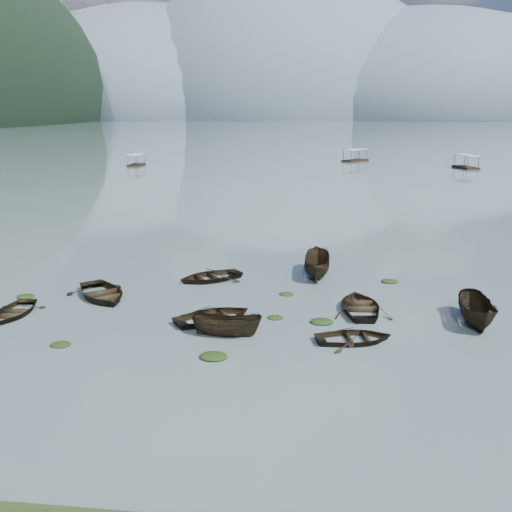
# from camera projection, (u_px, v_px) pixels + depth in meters

# --- Properties ---
(ground_plane) EXTENTS (2400.00, 2400.00, 0.00)m
(ground_plane) POSITION_uv_depth(u_px,v_px,m) (227.00, 359.00, 26.96)
(ground_plane) COLOR #526366
(haze_mtn_a) EXTENTS (520.00, 520.00, 280.00)m
(haze_mtn_a) POSITION_uv_depth(u_px,v_px,m) (158.00, 118.00, 921.80)
(haze_mtn_a) COLOR #475666
(haze_mtn_a) RESTS_ON ground
(haze_mtn_b) EXTENTS (520.00, 520.00, 340.00)m
(haze_mtn_b) POSITION_uv_depth(u_px,v_px,m) (282.00, 118.00, 899.96)
(haze_mtn_b) COLOR #475666
(haze_mtn_b) RESTS_ON ground
(haze_mtn_c) EXTENTS (520.00, 520.00, 260.00)m
(haze_mtn_c) POSITION_uv_depth(u_px,v_px,m) (411.00, 118.00, 878.12)
(haze_mtn_c) COLOR #475666
(haze_mtn_c) RESTS_ON ground
(rowboat_0) EXTENTS (3.07, 4.11, 0.81)m
(rowboat_0) POSITION_uv_depth(u_px,v_px,m) (14.00, 315.00, 32.84)
(rowboat_0) COLOR black
(rowboat_0) RESTS_ON ground
(rowboat_1) EXTENTS (5.52, 5.23, 0.93)m
(rowboat_1) POSITION_uv_depth(u_px,v_px,m) (214.00, 321.00, 31.87)
(rowboat_1) COLOR black
(rowboat_1) RESTS_ON ground
(rowboat_2) EXTENTS (3.79, 1.56, 1.44)m
(rowboat_2) POSITION_uv_depth(u_px,v_px,m) (227.00, 336.00, 29.77)
(rowboat_2) COLOR black
(rowboat_2) RESTS_ON ground
(rowboat_3) EXTENTS (3.71, 4.97, 0.98)m
(rowboat_3) POSITION_uv_depth(u_px,v_px,m) (360.00, 310.00, 33.55)
(rowboat_3) COLOR black
(rowboat_3) RESTS_ON ground
(rowboat_4) EXTENTS (4.48, 3.63, 0.82)m
(rowboat_4) POSITION_uv_depth(u_px,v_px,m) (354.00, 342.00, 28.99)
(rowboat_4) COLOR black
(rowboat_4) RESTS_ON ground
(rowboat_5) EXTENTS (1.99, 4.74, 1.80)m
(rowboat_5) POSITION_uv_depth(u_px,v_px,m) (476.00, 325.00, 31.33)
(rowboat_5) COLOR black
(rowboat_5) RESTS_ON ground
(rowboat_6) EXTENTS (6.04, 6.30, 1.06)m
(rowboat_6) POSITION_uv_depth(u_px,v_px,m) (102.00, 298.00, 35.78)
(rowboat_6) COLOR black
(rowboat_6) RESTS_ON ground
(rowboat_7) EXTENTS (5.55, 5.26, 0.94)m
(rowboat_7) POSITION_uv_depth(u_px,v_px,m) (210.00, 280.00, 39.54)
(rowboat_7) COLOR black
(rowboat_7) RESTS_ON ground
(rowboat_8) EXTENTS (1.91, 4.89, 1.88)m
(rowboat_8) POSITION_uv_depth(u_px,v_px,m) (316.00, 276.00, 40.43)
(rowboat_8) COLOR black
(rowboat_8) RESTS_ON ground
(weed_clump_0) EXTENTS (1.05, 0.86, 0.23)m
(weed_clump_0) POSITION_uv_depth(u_px,v_px,m) (61.00, 346.00, 28.52)
(weed_clump_0) COLOR black
(weed_clump_0) RESTS_ON ground
(weed_clump_1) EXTENTS (1.00, 0.80, 0.22)m
(weed_clump_1) POSITION_uv_depth(u_px,v_px,m) (214.00, 311.00, 33.47)
(weed_clump_1) COLOR black
(weed_clump_1) RESTS_ON ground
(weed_clump_2) EXTENTS (1.36, 1.08, 0.29)m
(weed_clump_2) POSITION_uv_depth(u_px,v_px,m) (213.00, 358.00, 27.09)
(weed_clump_2) COLOR black
(weed_clump_2) RESTS_ON ground
(weed_clump_3) EXTENTS (0.92, 0.78, 0.21)m
(weed_clump_3) POSITION_uv_depth(u_px,v_px,m) (286.00, 295.00, 36.40)
(weed_clump_3) COLOR black
(weed_clump_3) RESTS_ON ground
(weed_clump_4) EXTENTS (1.32, 1.04, 0.27)m
(weed_clump_4) POSITION_uv_depth(u_px,v_px,m) (322.00, 323.00, 31.56)
(weed_clump_4) COLOR black
(weed_clump_4) RESTS_ON ground
(weed_clump_5) EXTENTS (1.15, 0.93, 0.24)m
(weed_clump_5) POSITION_uv_depth(u_px,v_px,m) (26.00, 297.00, 35.88)
(weed_clump_5) COLOR black
(weed_clump_5) RESTS_ON ground
(weed_clump_6) EXTENTS (0.94, 0.79, 0.20)m
(weed_clump_6) POSITION_uv_depth(u_px,v_px,m) (275.00, 318.00, 32.27)
(weed_clump_6) COLOR black
(weed_clump_6) RESTS_ON ground
(weed_clump_7) EXTENTS (1.18, 0.94, 0.26)m
(weed_clump_7) POSITION_uv_depth(u_px,v_px,m) (390.00, 282.00, 39.04)
(weed_clump_7) COLOR black
(weed_clump_7) RESTS_ON ground
(pontoon_left) EXTENTS (2.78, 6.22, 2.35)m
(pontoon_left) POSITION_uv_depth(u_px,v_px,m) (137.00, 166.00, 121.58)
(pontoon_left) COLOR black
(pontoon_left) RESTS_ON ground
(pontoon_centre) EXTENTS (6.58, 7.09, 2.63)m
(pontoon_centre) POSITION_uv_depth(u_px,v_px,m) (355.00, 161.00, 132.47)
(pontoon_centre) COLOR black
(pontoon_centre) RESTS_ON ground
(pontoon_right) EXTENTS (4.32, 7.31, 2.62)m
(pontoon_right) POSITION_uv_depth(u_px,v_px,m) (466.00, 168.00, 116.11)
(pontoon_right) COLOR black
(pontoon_right) RESTS_ON ground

